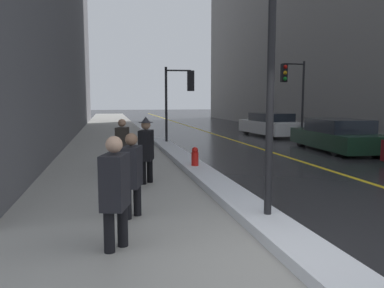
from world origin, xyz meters
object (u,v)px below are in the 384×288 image
traffic_light_near (182,89)px  pedestrian_nearside (122,143)px  pedestrian_in_fedora (146,148)px  parked_car_white (270,125)px  lamp_post (271,50)px  pedestrian_in_glasses (132,171)px  pedestrian_with_shoulder_bag (115,188)px  parked_car_dark_green (337,136)px  fire_hydrant (195,160)px  traffic_light_far (292,83)px

traffic_light_near → pedestrian_nearside: (-2.86, -6.03, -1.67)m
pedestrian_in_fedora → parked_car_white: 13.61m
lamp_post → pedestrian_nearside: 5.77m
parked_car_white → pedestrian_in_glasses: bearing=142.8°
pedestrian_with_shoulder_bag → parked_car_dark_green: 12.16m
pedestrian_in_fedora → pedestrian_with_shoulder_bag: bearing=5.3°
traffic_light_near → parked_car_white: bearing=34.5°
fire_hydrant → lamp_post: bearing=-88.5°
pedestrian_with_shoulder_bag → pedestrian_in_fedora: 4.02m
pedestrian_with_shoulder_bag → pedestrian_nearside: bearing=-166.3°
lamp_post → parked_car_white: lamp_post is taller
pedestrian_with_shoulder_bag → parked_car_white: 17.33m
pedestrian_nearside → pedestrian_with_shoulder_bag: bearing=13.7°
pedestrian_in_glasses → parked_car_dark_green: bearing=146.1°
traffic_light_near → parked_car_white: 6.91m
fire_hydrant → traffic_light_far: bearing=47.2°
traffic_light_near → traffic_light_far: (5.73, 0.77, 0.36)m
pedestrian_in_fedora → pedestrian_nearside: bearing=-145.6°
fire_hydrant → parked_car_dark_green: bearing=25.5°
parked_car_dark_green → fire_hydrant: parked_car_dark_green is taller
traffic_light_far → parked_car_dark_green: bearing=86.5°
pedestrian_with_shoulder_bag → parked_car_dark_green: pedestrian_with_shoulder_bag is taller
lamp_post → traffic_light_far: bearing=61.2°
pedestrian_in_glasses → parked_car_white: bearing=164.2°
pedestrian_nearside → fire_hydrant: size_ratio=2.13×
lamp_post → pedestrian_in_glasses: size_ratio=3.15×
parked_car_dark_green → parked_car_white: (0.08, 6.53, 0.03)m
pedestrian_in_fedora → parked_car_white: (8.14, 10.91, -0.26)m
pedestrian_in_glasses → parked_car_white: (8.64, 13.52, -0.19)m
traffic_light_far → fire_hydrant: (-6.60, -7.13, -2.51)m
lamp_post → pedestrian_nearside: (-2.11, 5.00, -1.94)m
pedestrian_nearside → pedestrian_in_fedora: bearing=34.4°
pedestrian_in_glasses → pedestrian_in_fedora: size_ratio=0.90×
pedestrian_in_glasses → fire_hydrant: pedestrian_in_glasses is taller
traffic_light_near → traffic_light_far: traffic_light_far is taller
pedestrian_with_shoulder_bag → pedestrian_in_glasses: 1.37m
pedestrian_in_fedora → parked_car_dark_green: pedestrian_in_fedora is taller
pedestrian_nearside → traffic_light_near: bearing=171.4°
traffic_light_far → pedestrian_in_fedora: bearing=42.9°
parked_car_white → parked_car_dark_green: bearing=174.7°
pedestrian_in_fedora → pedestrian_nearside: 1.66m
lamp_post → traffic_light_far: size_ratio=1.16×
fire_hydrant → traffic_light_near: bearing=82.2°
pedestrian_in_fedora → fire_hydrant: size_ratio=2.31×
fire_hydrant → pedestrian_with_shoulder_bag: bearing=-113.8°
pedestrian_with_shoulder_bag → fire_hydrant: 5.69m
pedestrian_nearside → parked_car_white: bearing=154.0°
parked_car_dark_green → traffic_light_far: bearing=4.1°
pedestrian_in_glasses → traffic_light_far: bearing=158.8°
pedestrian_in_glasses → traffic_light_near: bearing=-178.8°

